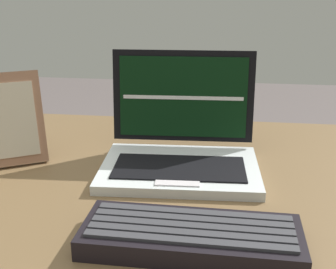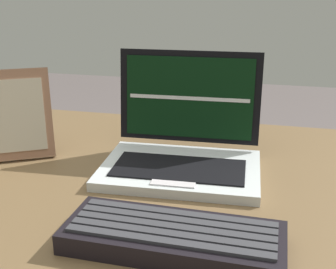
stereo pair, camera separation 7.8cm
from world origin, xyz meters
name	(u,v)px [view 2 (the right image)]	position (x,y,z in m)	size (l,w,h in m)	color
desk	(184,227)	(0.00, 0.00, 0.66)	(1.65, 0.81, 0.72)	brown
laptop_front	(183,147)	(-0.02, 0.10, 0.76)	(0.30, 0.23, 0.21)	silver
external_keyboard	(173,237)	(0.01, -0.16, 0.74)	(0.30, 0.12, 0.03)	black
photo_frame	(15,115)	(-0.36, 0.08, 0.81)	(0.15, 0.12, 0.18)	#906349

